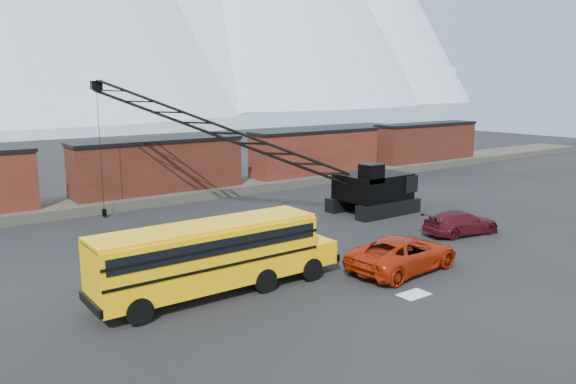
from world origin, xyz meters
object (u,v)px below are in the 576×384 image
maroon_suv (461,223)px  crawler_crane (232,136)px  school_bus (215,255)px  red_pickup (403,253)px

maroon_suv → crawler_crane: (-8.85, 12.45, 4.91)m
school_bus → red_pickup: size_ratio=1.86×
school_bus → maroon_suv: school_bus is taller
crawler_crane → red_pickup: bearing=-86.9°
red_pickup → maroon_suv: size_ratio=1.25×
school_bus → crawler_crane: (8.24, 12.36, 3.84)m
red_pickup → school_bus: bearing=68.5°
maroon_suv → crawler_crane: size_ratio=0.26×
red_pickup → maroon_suv: red_pickup is taller
school_bus → crawler_crane: bearing=56.3°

